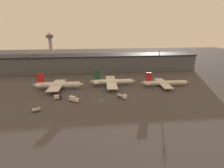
# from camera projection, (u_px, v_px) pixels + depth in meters

# --- Properties ---
(ground) EXTENTS (600.00, 600.00, 0.00)m
(ground) POSITION_uv_depth(u_px,v_px,m) (101.00, 101.00, 121.52)
(ground) COLOR #423F44
(terminal_building) EXTENTS (224.90, 26.61, 18.62)m
(terminal_building) POSITION_uv_depth(u_px,v_px,m) (97.00, 63.00, 201.52)
(terminal_building) COLOR #4C515B
(terminal_building) RESTS_ON ground
(airplane_0) EXTENTS (42.41, 30.93, 13.56)m
(airplane_0) POSITION_uv_depth(u_px,v_px,m) (58.00, 85.00, 142.46)
(airplane_0) COLOR silver
(airplane_0) RESTS_ON ground
(airplane_1) EXTENTS (40.61, 38.22, 13.62)m
(airplane_1) POSITION_uv_depth(u_px,v_px,m) (112.00, 82.00, 151.80)
(airplane_1) COLOR white
(airplane_1) RESTS_ON ground
(airplane_2) EXTENTS (43.26, 28.85, 12.40)m
(airplane_2) POSITION_uv_depth(u_px,v_px,m) (165.00, 83.00, 149.86)
(airplane_2) COLOR silver
(airplane_2) RESTS_ON ground
(service_vehicle_0) EXTENTS (6.45, 6.89, 3.37)m
(service_vehicle_0) POSITION_uv_depth(u_px,v_px,m) (122.00, 96.00, 124.90)
(service_vehicle_0) COLOR white
(service_vehicle_0) RESTS_ON ground
(service_vehicle_1) EXTENTS (7.00, 6.15, 3.67)m
(service_vehicle_1) POSITION_uv_depth(u_px,v_px,m) (74.00, 99.00, 119.36)
(service_vehicle_1) COLOR white
(service_vehicle_1) RESTS_ON ground
(service_vehicle_2) EXTENTS (5.49, 3.99, 3.05)m
(service_vehicle_2) POSITION_uv_depth(u_px,v_px,m) (58.00, 97.00, 123.30)
(service_vehicle_2) COLOR #282D38
(service_vehicle_2) RESTS_ON ground
(service_vehicle_3) EXTENTS (5.00, 3.66, 2.54)m
(service_vehicle_3) POSITION_uv_depth(u_px,v_px,m) (36.00, 109.00, 105.21)
(service_vehicle_3) COLOR #9EA3A8
(service_vehicle_3) RESTS_ON ground
(lamp_post_0) EXTENTS (1.80, 1.80, 24.28)m
(lamp_post_0) POSITION_uv_depth(u_px,v_px,m) (31.00, 60.00, 184.02)
(lamp_post_0) COLOR slate
(lamp_post_0) RESTS_ON ground
(lamp_post_1) EXTENTS (1.80, 1.80, 24.15)m
(lamp_post_1) POSITION_uv_depth(u_px,v_px,m) (159.00, 58.00, 198.48)
(lamp_post_1) COLOR slate
(lamp_post_1) RESTS_ON ground
(control_tower) EXTENTS (9.00, 9.00, 42.16)m
(control_tower) POSITION_uv_depth(u_px,v_px,m) (51.00, 47.00, 224.40)
(control_tower) COLOR #99999E
(control_tower) RESTS_ON ground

